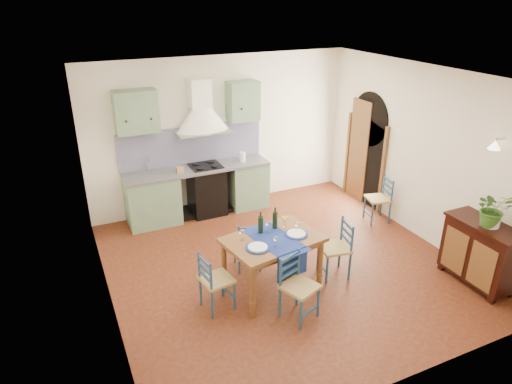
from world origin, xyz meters
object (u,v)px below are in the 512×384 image
dining_table (273,244)px  potted_plant (493,209)px  chair_near (298,286)px  sideboard (480,251)px

dining_table → potted_plant: potted_plant is taller
chair_near → potted_plant: potted_plant is taller
dining_table → potted_plant: (2.67, -1.11, 0.47)m
potted_plant → sideboard: bearing=79.7°
sideboard → potted_plant: potted_plant is taller
sideboard → potted_plant: 0.68m
dining_table → chair_near: bearing=-87.9°
dining_table → chair_near: size_ratio=1.60×
dining_table → potted_plant: size_ratio=2.78×
chair_near → sideboard: size_ratio=0.82×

